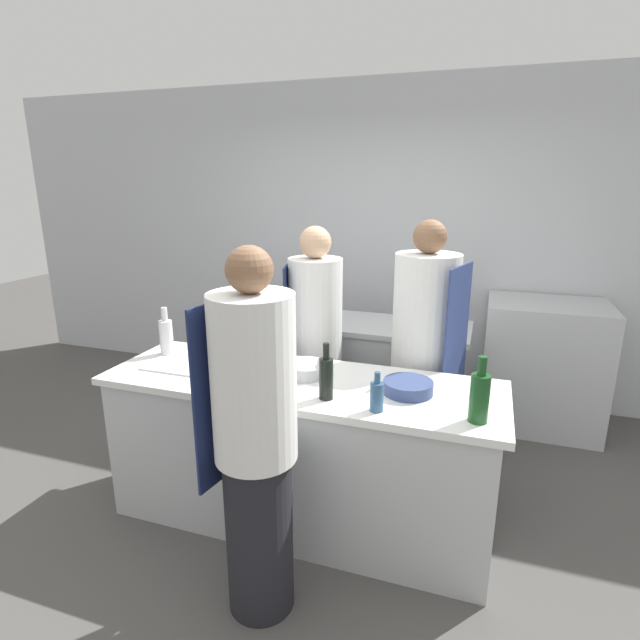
# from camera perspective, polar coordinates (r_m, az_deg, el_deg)

# --- Properties ---
(ground_plane) EXTENTS (16.00, 16.00, 0.00)m
(ground_plane) POSITION_cam_1_polar(r_m,az_deg,el_deg) (3.23, -2.14, -21.39)
(ground_plane) COLOR #4C4947
(wall_back) EXTENTS (8.00, 0.06, 2.80)m
(wall_back) POSITION_cam_1_polar(r_m,az_deg,el_deg) (4.66, 7.14, 8.86)
(wall_back) COLOR silver
(wall_back) RESTS_ON ground_plane
(prep_counter) EXTENTS (2.22, 0.72, 0.88)m
(prep_counter) POSITION_cam_1_polar(r_m,az_deg,el_deg) (2.98, -2.23, -14.61)
(prep_counter) COLOR #B7BABC
(prep_counter) RESTS_ON ground_plane
(pass_counter) EXTENTS (2.17, 0.61, 0.88)m
(pass_counter) POSITION_cam_1_polar(r_m,az_deg,el_deg) (4.11, 1.15, -5.79)
(pass_counter) COLOR #B7BABC
(pass_counter) RESTS_ON ground_plane
(oven_range) EXTENTS (0.91, 0.68, 1.03)m
(oven_range) POSITION_cam_1_polar(r_m,az_deg,el_deg) (4.40, 24.04, -4.71)
(oven_range) COLOR #B7BABC
(oven_range) RESTS_ON ground_plane
(chef_at_prep_near) EXTENTS (0.40, 0.38, 1.71)m
(chef_at_prep_near) POSITION_cam_1_polar(r_m,az_deg,el_deg) (2.24, -7.40, -13.64)
(chef_at_prep_near) COLOR black
(chef_at_prep_near) RESTS_ON ground_plane
(chef_at_stove) EXTENTS (0.45, 0.44, 1.73)m
(chef_at_stove) POSITION_cam_1_polar(r_m,az_deg,el_deg) (3.21, 11.72, -4.44)
(chef_at_stove) COLOR black
(chef_at_stove) RESTS_ON ground_plane
(chef_at_pass_far) EXTENTS (0.41, 0.40, 1.66)m
(chef_at_pass_far) POSITION_cam_1_polar(r_m,az_deg,el_deg) (3.43, -0.58, -3.30)
(chef_at_pass_far) COLOR black
(chef_at_pass_far) RESTS_ON ground_plane
(bottle_olive_oil) EXTENTS (0.07, 0.07, 0.20)m
(bottle_olive_oil) POSITION_cam_1_polar(r_m,az_deg,el_deg) (2.41, 6.51, -8.58)
(bottle_olive_oil) COLOR #2D5175
(bottle_olive_oil) RESTS_ON prep_counter
(bottle_vinegar) EXTENTS (0.07, 0.07, 0.29)m
(bottle_vinegar) POSITION_cam_1_polar(r_m,az_deg,el_deg) (2.51, 0.70, -6.53)
(bottle_vinegar) COLOR black
(bottle_vinegar) RESTS_ON prep_counter
(bottle_wine) EXTENTS (0.09, 0.09, 0.32)m
(bottle_wine) POSITION_cam_1_polar(r_m,az_deg,el_deg) (2.39, 17.76, -8.29)
(bottle_wine) COLOR #19471E
(bottle_wine) RESTS_ON prep_counter
(bottle_cooking_oil) EXTENTS (0.08, 0.08, 0.30)m
(bottle_cooking_oil) POSITION_cam_1_polar(r_m,az_deg,el_deg) (3.29, -17.17, -1.73)
(bottle_cooking_oil) COLOR silver
(bottle_cooking_oil) RESTS_ON prep_counter
(bowl_mixing_large) EXTENTS (0.22, 0.22, 0.09)m
(bowl_mixing_large) POSITION_cam_1_polar(r_m,az_deg,el_deg) (3.11, -9.48, -3.71)
(bowl_mixing_large) COLOR navy
(bowl_mixing_large) RESTS_ON prep_counter
(bowl_prep_small) EXTENTS (0.26, 0.26, 0.07)m
(bowl_prep_small) POSITION_cam_1_polar(r_m,az_deg,el_deg) (2.65, 10.03, -7.55)
(bowl_prep_small) COLOR navy
(bowl_prep_small) RESTS_ON prep_counter
(bowl_ceramic_blue) EXTENTS (0.24, 0.24, 0.07)m
(bowl_ceramic_blue) POSITION_cam_1_polar(r_m,az_deg,el_deg) (2.83, -1.67, -5.66)
(bowl_ceramic_blue) COLOR #B7BABC
(bowl_ceramic_blue) RESTS_ON prep_counter
(cup) EXTENTS (0.09, 0.09, 0.09)m
(cup) POSITION_cam_1_polar(r_m,az_deg,el_deg) (2.86, -8.58, -5.37)
(cup) COLOR #33477F
(cup) RESTS_ON prep_counter
(cutting_board) EXTENTS (0.41, 0.22, 0.01)m
(cutting_board) POSITION_cam_1_polar(r_m,az_deg,el_deg) (3.07, -15.81, -5.15)
(cutting_board) COLOR white
(cutting_board) RESTS_ON prep_counter
(stockpot) EXTENTS (0.25, 0.25, 0.24)m
(stockpot) POSITION_cam_1_polar(r_m,az_deg,el_deg) (4.03, -7.22, 1.99)
(stockpot) COLOR #B7BABC
(stockpot) RESTS_ON pass_counter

